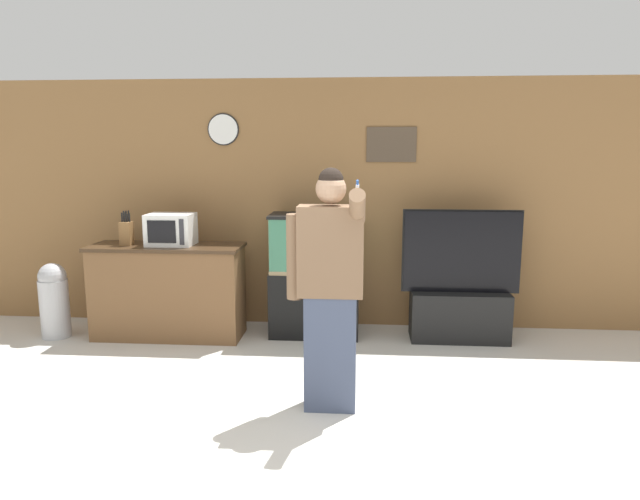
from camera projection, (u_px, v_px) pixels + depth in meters
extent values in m
plane|color=beige|center=(284.00, 483.00, 3.28)|extent=(18.00, 18.00, 0.00)
cube|color=olive|center=(323.00, 205.00, 6.05)|extent=(10.00, 0.06, 2.60)
cube|color=#4C3D2D|center=(391.00, 145.00, 5.84)|extent=(0.51, 0.02, 0.35)
cylinder|color=white|center=(223.00, 129.00, 5.94)|extent=(0.31, 0.03, 0.31)
cylinder|color=black|center=(223.00, 129.00, 5.95)|extent=(0.33, 0.01, 0.33)
cube|color=brown|center=(168.00, 293.00, 5.75)|extent=(1.48, 0.51, 0.91)
cube|color=#3D2A19|center=(166.00, 247.00, 5.66)|extent=(1.52, 0.55, 0.03)
cube|color=white|center=(171.00, 229.00, 5.64)|extent=(0.45, 0.33, 0.31)
cube|color=black|center=(162.00, 232.00, 5.48)|extent=(0.28, 0.01, 0.22)
cube|color=#2D2D33|center=(182.00, 232.00, 5.46)|extent=(0.04, 0.01, 0.25)
cube|color=brown|center=(126.00, 234.00, 5.64)|extent=(0.11, 0.11, 0.23)
cylinder|color=black|center=(122.00, 217.00, 5.62)|extent=(0.02, 0.02, 0.09)
cylinder|color=black|center=(124.00, 217.00, 5.62)|extent=(0.02, 0.02, 0.10)
cylinder|color=black|center=(127.00, 218.00, 5.62)|extent=(0.02, 0.02, 0.08)
cylinder|color=black|center=(129.00, 218.00, 5.61)|extent=(0.02, 0.02, 0.09)
cylinder|color=black|center=(124.00, 216.00, 5.66)|extent=(0.02, 0.02, 0.10)
cylinder|color=black|center=(126.00, 216.00, 5.66)|extent=(0.02, 0.02, 0.11)
cylinder|color=black|center=(129.00, 216.00, 5.66)|extent=(0.02, 0.02, 0.11)
cube|color=black|center=(315.00, 303.00, 5.83)|extent=(0.89, 0.47, 0.66)
cube|color=#937F5B|center=(315.00, 269.00, 5.77)|extent=(0.87, 0.46, 0.04)
cube|color=#387556|center=(315.00, 243.00, 5.72)|extent=(0.86, 0.45, 0.56)
cube|color=black|center=(315.00, 216.00, 5.67)|extent=(0.89, 0.47, 0.03)
cube|color=black|center=(459.00, 315.00, 5.69)|extent=(0.96, 0.40, 0.49)
cube|color=black|center=(462.00, 252.00, 5.57)|extent=(1.13, 0.05, 0.80)
cube|color=black|center=(461.00, 251.00, 5.60)|extent=(1.16, 0.01, 0.83)
cube|color=#424C66|center=(330.00, 352.00, 4.15)|extent=(0.37, 0.21, 0.86)
cube|color=brown|center=(331.00, 251.00, 4.02)|extent=(0.46, 0.22, 0.64)
sphere|color=tan|center=(331.00, 189.00, 3.94)|extent=(0.21, 0.21, 0.21)
sphere|color=black|center=(331.00, 180.00, 3.93)|extent=(0.18, 0.18, 0.18)
cylinder|color=brown|center=(295.00, 257.00, 4.05)|extent=(0.12, 0.12, 0.61)
cylinder|color=brown|center=(357.00, 208.00, 3.81)|extent=(0.11, 0.34, 0.28)
cylinder|color=white|center=(357.00, 192.00, 3.77)|extent=(0.02, 0.06, 0.11)
cylinder|color=#2856B2|center=(358.00, 184.00, 3.74)|extent=(0.02, 0.03, 0.05)
cylinder|color=#B7B7BC|center=(55.00, 308.00, 5.76)|extent=(0.28, 0.28, 0.59)
sphere|color=#ADADB2|center=(52.00, 276.00, 5.70)|extent=(0.27, 0.27, 0.27)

